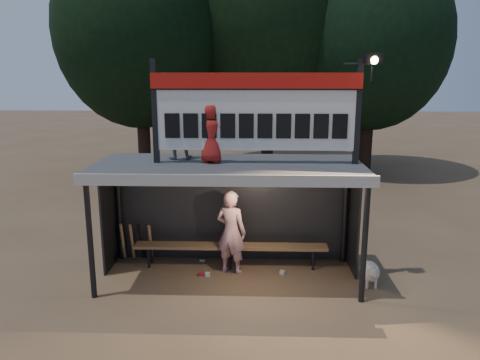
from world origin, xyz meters
name	(u,v)px	position (x,y,z in m)	size (l,w,h in m)	color
ground	(229,278)	(0.00, 0.00, 0.00)	(80.00, 80.00, 0.00)	brown
player	(231,232)	(0.03, 0.28, 0.86)	(0.62, 0.41, 1.71)	white
child_a	(176,128)	(-1.04, 0.41, 2.92)	(0.58, 0.45, 1.20)	gray
child_b	(211,134)	(-0.32, 0.03, 2.87)	(0.54, 0.35, 1.10)	#A81E19
dugout_shelter	(229,184)	(0.00, 0.24, 1.85)	(5.10, 2.08, 2.32)	#3C3C3E
scoreboard_assembly	(259,109)	(0.56, -0.01, 3.32)	(4.10, 0.27, 1.99)	black
bench	(231,247)	(0.00, 0.55, 0.43)	(4.00, 0.35, 0.48)	olive
tree_left	(139,31)	(-4.00, 10.00, 5.51)	(6.46, 6.46, 9.27)	black
tree_mid	(269,17)	(1.00, 11.50, 6.17)	(7.22, 7.22, 10.36)	black
tree_right	(372,40)	(5.00, 10.50, 5.19)	(6.08, 6.08, 8.72)	black
dog	(370,271)	(2.70, -0.24, 0.28)	(0.36, 0.81, 0.49)	silver
bats	(137,241)	(-2.04, 0.82, 0.43)	(0.68, 0.35, 0.84)	#997847
litter	(224,268)	(-0.13, 0.35, 0.04)	(1.81, 0.82, 0.08)	#A51C20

